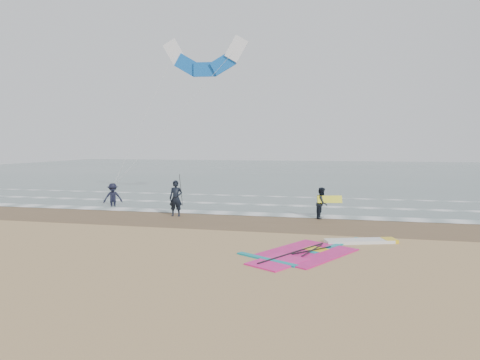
% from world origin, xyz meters
% --- Properties ---
extents(ground, '(120.00, 120.00, 0.00)m').
position_xyz_m(ground, '(0.00, 0.00, 0.00)').
color(ground, tan).
rests_on(ground, ground).
extents(sea_water, '(120.00, 80.00, 0.02)m').
position_xyz_m(sea_water, '(0.00, 48.00, 0.01)').
color(sea_water, '#47605E').
rests_on(sea_water, ground).
extents(wet_sand_band, '(120.00, 5.00, 0.01)m').
position_xyz_m(wet_sand_band, '(0.00, 6.00, 0.00)').
color(wet_sand_band, brown).
rests_on(wet_sand_band, ground).
extents(foam_waterline, '(120.00, 9.15, 0.02)m').
position_xyz_m(foam_waterline, '(0.00, 10.44, 0.03)').
color(foam_waterline, white).
rests_on(foam_waterline, ground).
extents(windsurf_rig, '(5.87, 5.56, 0.14)m').
position_xyz_m(windsurf_rig, '(3.91, 0.73, 0.04)').
color(windsurf_rig, white).
rests_on(windsurf_rig, ground).
extents(person_standing, '(0.77, 0.55, 1.97)m').
position_xyz_m(person_standing, '(-4.18, 6.70, 0.98)').
color(person_standing, black).
rests_on(person_standing, ground).
extents(person_walking, '(0.78, 0.92, 1.66)m').
position_xyz_m(person_walking, '(3.63, 7.71, 0.83)').
color(person_walking, black).
rests_on(person_walking, ground).
extents(person_wading, '(1.35, 1.13, 1.81)m').
position_xyz_m(person_wading, '(-9.49, 9.38, 0.90)').
color(person_wading, black).
rests_on(person_wading, ground).
extents(held_pole, '(0.17, 0.86, 1.82)m').
position_xyz_m(held_pole, '(-3.88, 6.70, 1.44)').
color(held_pole, black).
rests_on(held_pole, ground).
extents(carried_kiteboard, '(1.30, 0.51, 0.39)m').
position_xyz_m(carried_kiteboard, '(4.03, 7.61, 1.05)').
color(carried_kiteboard, yellow).
rests_on(carried_kiteboard, ground).
extents(surf_kite, '(8.02, 3.87, 9.94)m').
position_xyz_m(surf_kite, '(-4.49, 13.06, 9.59)').
color(surf_kite, white).
rests_on(surf_kite, ground).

